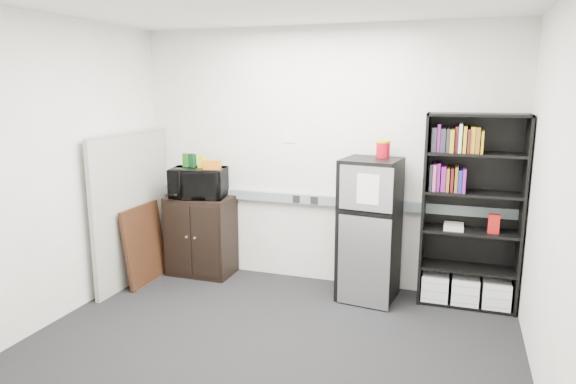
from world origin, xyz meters
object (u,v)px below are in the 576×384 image
Objects in this scene: bookshelf at (471,213)px; cubicle_partition at (132,208)px; refrigerator at (369,230)px; microwave at (199,183)px; cabinet at (201,236)px.

bookshelf reaches higher than cubicle_partition.
bookshelf reaches higher than refrigerator.
microwave is (-2.84, -0.08, 0.14)m from bookshelf.
microwave is (0.00, -0.02, 0.61)m from cabinet.
cubicle_partition is 0.81m from cabinet.
bookshelf is 1.31× the size of refrigerator.
bookshelf is 3.46m from cubicle_partition.
microwave is at bearing -174.58° from refrigerator.
cubicle_partition reaches higher than microwave.
bookshelf reaches higher than microwave.
cabinet is 0.63× the size of refrigerator.
bookshelf is 0.97m from refrigerator.
cabinet is 1.52× the size of microwave.
refrigerator is (-0.94, -0.14, -0.21)m from bookshelf.
cubicle_partition is 1.15× the size of refrigerator.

